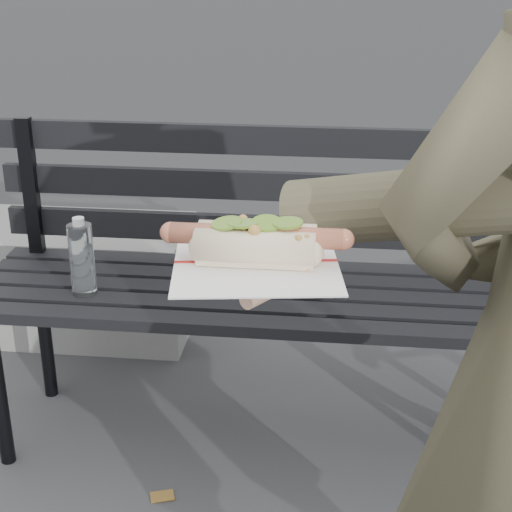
{
  "coord_description": "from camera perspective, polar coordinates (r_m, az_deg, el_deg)",
  "views": [
    {
      "loc": [
        0.17,
        -0.92,
        1.36
      ],
      "look_at": [
        0.08,
        -0.09,
        1.01
      ],
      "focal_mm": 55.0,
      "sensor_mm": 36.0,
      "label": 1
    }
  ],
  "objects": [
    {
      "name": "park_bench",
      "position": [
        2.12,
        -0.13,
        -0.58
      ],
      "size": [
        1.5,
        0.44,
        0.88
      ],
      "color": "black",
      "rests_on": "ground"
    },
    {
      "name": "concrete_block",
      "position": [
        2.96,
        -16.45,
        -1.39
      ],
      "size": [
        1.2,
        0.4,
        0.4
      ],
      "primitive_type": "cube",
      "color": "slate",
      "rests_on": "ground"
    },
    {
      "name": "held_hotdog",
      "position": [
        0.97,
        12.27,
        3.01
      ],
      "size": [
        0.63,
        0.32,
        0.2
      ],
      "color": "#484230"
    }
  ]
}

